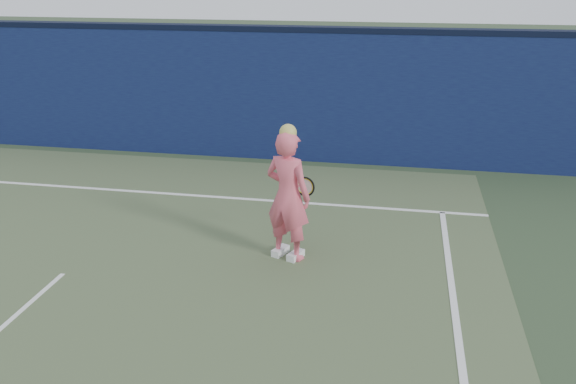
# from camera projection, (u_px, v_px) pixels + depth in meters

# --- Properties ---
(ground) EXTENTS (80.00, 80.00, 0.00)m
(ground) POSITION_uv_depth(u_px,v_px,m) (15.00, 317.00, 6.75)
(ground) COLOR #31452A
(ground) RESTS_ON ground
(backstop_wall) EXTENTS (24.00, 0.40, 2.50)m
(backstop_wall) POSITION_uv_depth(u_px,v_px,m) (198.00, 93.00, 12.31)
(backstop_wall) COLOR #0E133E
(backstop_wall) RESTS_ON ground
(wall_cap) EXTENTS (24.00, 0.42, 0.10)m
(wall_cap) POSITION_uv_depth(u_px,v_px,m) (195.00, 27.00, 11.86)
(wall_cap) COLOR black
(wall_cap) RESTS_ON backstop_wall
(player) EXTENTS (0.74, 0.62, 1.82)m
(player) POSITION_uv_depth(u_px,v_px,m) (288.00, 195.00, 7.85)
(player) COLOR #EA5B6F
(player) RESTS_ON ground
(racket) EXTENTS (0.47, 0.27, 0.28)m
(racket) POSITION_uv_depth(u_px,v_px,m) (304.00, 187.00, 8.20)
(racket) COLOR black
(racket) RESTS_ON ground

